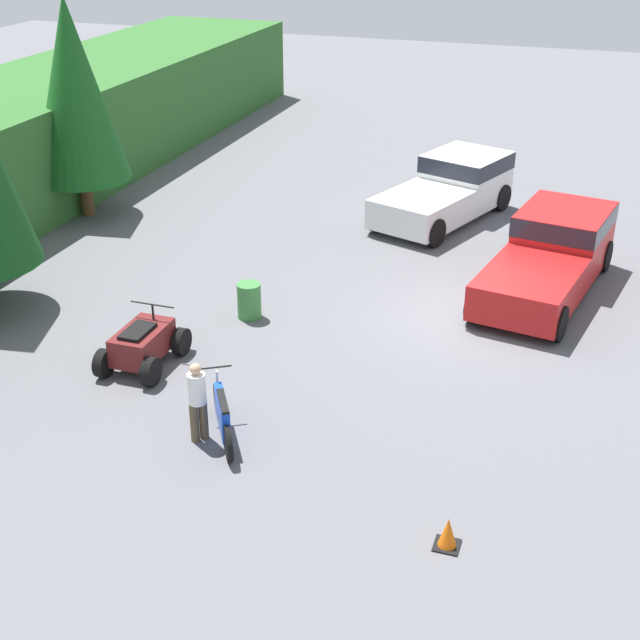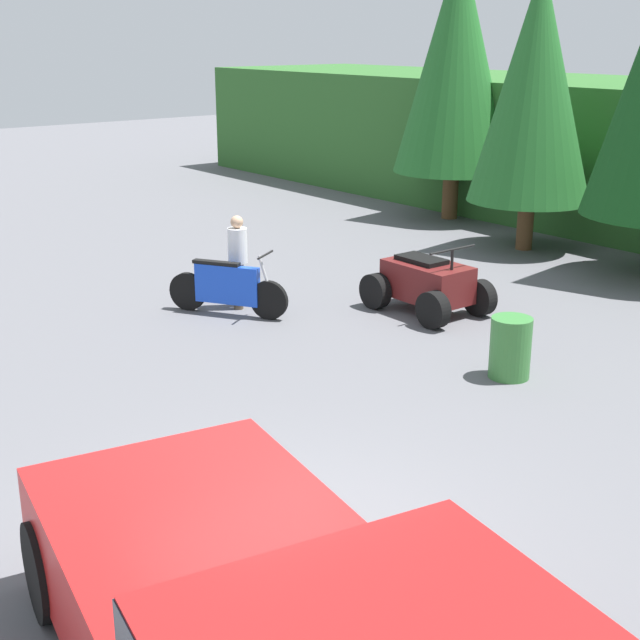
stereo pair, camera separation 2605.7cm
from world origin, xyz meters
name	(u,v)px [view 1 (the left image)]	position (x,y,z in m)	size (l,w,h in m)	color
ground_plane	(465,319)	(0.00, 0.00, 0.00)	(80.00, 80.00, 0.00)	#5B5B60
tree_right	(74,90)	(3.67, 12.73, 3.94)	(2.95, 2.95, 6.69)	brown
pickup_truck_red	(552,252)	(2.66, -1.72, 0.97)	(6.06, 3.22, 1.82)	red
pickup_truck_second	(451,187)	(7.20, 1.81, 0.96)	(5.60, 3.81, 1.82)	white
dirt_bike	(223,415)	(-6.50, 3.49, 0.47)	(1.95, 1.27, 1.14)	black
quad_atv	(143,345)	(-4.49, 6.29, 0.50)	(2.05, 1.35, 1.24)	black
rider_person	(197,399)	(-6.74, 3.87, 0.90)	(0.48, 0.48, 1.65)	brown
traffic_cone	(448,534)	(-8.25, -1.21, 0.25)	(0.42, 0.42, 0.55)	black
steel_barrel	(249,301)	(-1.55, 5.01, 0.44)	(0.58, 0.58, 0.88)	#387A38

